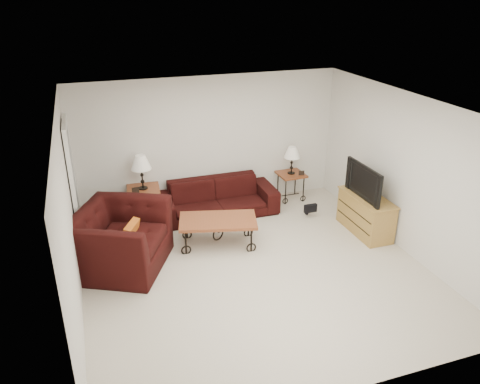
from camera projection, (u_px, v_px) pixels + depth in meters
name	position (u px, v px, depth m)	size (l,w,h in m)	color
ground	(255.00, 270.00, 7.13)	(5.00, 5.00, 0.00)	beige
wall_back	(209.00, 143.00, 8.79)	(5.00, 0.02, 2.50)	silver
wall_front	(348.00, 297.00, 4.46)	(5.00, 0.02, 2.50)	silver
wall_left	(69.00, 221.00, 5.89)	(0.02, 5.00, 2.50)	silver
wall_right	(405.00, 174.00, 7.36)	(0.02, 5.00, 2.50)	silver
ceiling	(257.00, 107.00, 6.12)	(5.00, 5.00, 0.00)	white
doorway	(73.00, 188.00, 7.42)	(0.08, 0.94, 2.04)	black
sofa	(217.00, 198.00, 8.75)	(2.22, 0.87, 0.65)	black
side_table_left	(145.00, 204.00, 8.52)	(0.57, 0.57, 0.63)	brown
side_table_right	(291.00, 186.00, 9.39)	(0.51, 0.51, 0.55)	brown
lamp_left	(142.00, 172.00, 8.27)	(0.35, 0.35, 0.63)	black
lamp_right	(292.00, 160.00, 9.16)	(0.31, 0.31, 0.55)	black
photo_frame_left	(135.00, 190.00, 8.20)	(0.13, 0.02, 0.10)	black
photo_frame_right	(301.00, 173.00, 9.17)	(0.11, 0.01, 0.09)	black
coffee_table	(218.00, 232.00, 7.74)	(1.25, 0.68, 0.47)	brown
armchair	(120.00, 239.00, 7.06)	(1.42, 1.24, 0.92)	black
throw_pillow	(130.00, 236.00, 7.04)	(0.42, 0.11, 0.42)	#B85517
tv_stand	(365.00, 214.00, 8.11)	(0.46, 1.11, 0.67)	#BE8D46
television	(368.00, 181.00, 7.85)	(1.00, 0.13, 0.57)	black
backpack	(307.00, 203.00, 8.74)	(0.37, 0.28, 0.48)	black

